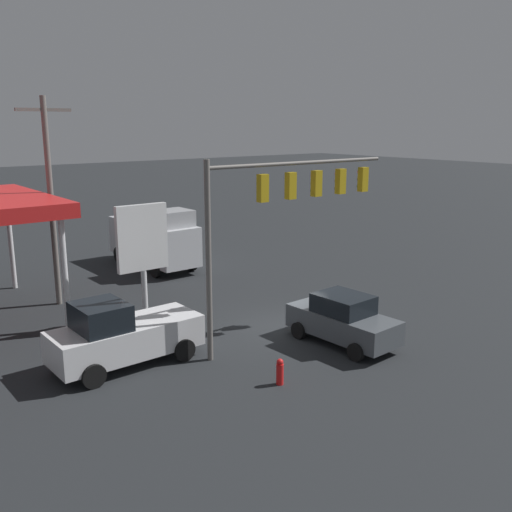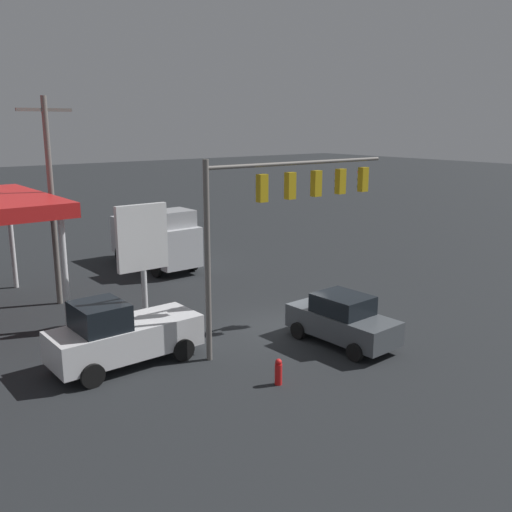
{
  "view_description": "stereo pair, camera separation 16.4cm",
  "coord_description": "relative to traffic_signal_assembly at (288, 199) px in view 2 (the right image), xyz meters",
  "views": [
    {
      "loc": [
        14.72,
        16.8,
        8.24
      ],
      "look_at": [
        0.0,
        -2.0,
        2.65
      ],
      "focal_mm": 40.0,
      "sensor_mm": 36.0,
      "label": 1
    },
    {
      "loc": [
        14.59,
        16.9,
        8.24
      ],
      "look_at": [
        0.0,
        -2.0,
        2.65
      ],
      "focal_mm": 40.0,
      "sensor_mm": 36.0,
      "label": 2
    }
  ],
  "objects": [
    {
      "name": "traffic_signal_assembly",
      "position": [
        0.0,
        0.0,
        0.0
      ],
      "size": [
        8.65,
        0.43,
        7.08
      ],
      "color": "slate",
      "rests_on": "ground"
    },
    {
      "name": "delivery_truck",
      "position": [
        -1.28,
        -13.15,
        -3.77
      ],
      "size": [
        2.67,
        6.85,
        3.58
      ],
      "rotation": [
        0.0,
        0.0,
        1.59
      ],
      "color": "silver",
      "rests_on": "ground"
    },
    {
      "name": "utility_pole",
      "position": [
        5.62,
        -9.73,
        -0.49
      ],
      "size": [
        2.4,
        0.26,
        9.4
      ],
      "color": "slate",
      "rests_on": "ground"
    },
    {
      "name": "fire_hydrant",
      "position": [
        2.97,
        3.06,
        -5.03
      ],
      "size": [
        0.24,
        0.24,
        0.88
      ],
      "color": "red",
      "rests_on": "ground"
    },
    {
      "name": "ground_plane",
      "position": [
        -0.66,
        -0.83,
        -5.47
      ],
      "size": [
        200.0,
        200.0,
        0.0
      ],
      "primitive_type": "plane",
      "color": "black"
    },
    {
      "name": "sedan_waiting",
      "position": [
        -1.21,
        1.83,
        -4.52
      ],
      "size": [
        2.23,
        4.48,
        1.93
      ],
      "rotation": [
        0.0,
        0.0,
        1.62
      ],
      "color": "#474C51",
      "rests_on": "ground"
    },
    {
      "name": "pickup_parked",
      "position": [
        6.29,
        -1.45,
        -4.36
      ],
      "size": [
        5.24,
        2.34,
        2.4
      ],
      "rotation": [
        0.0,
        0.0,
        0.02
      ],
      "color": "silver",
      "rests_on": "ground"
    },
    {
      "name": "price_sign",
      "position": [
        3.64,
        -4.92,
        -1.99
      ],
      "size": [
        2.23,
        0.27,
        5.03
      ],
      "color": "silver",
      "rests_on": "ground"
    }
  ]
}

